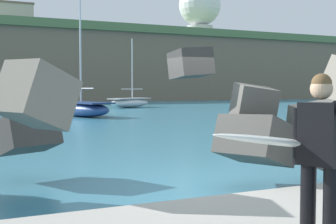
# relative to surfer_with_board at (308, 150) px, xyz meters

# --- Properties ---
(ground_plane) EXTENTS (400.00, 400.00, 0.00)m
(ground_plane) POSITION_rel_surfer_with_board_xyz_m (1.26, 4.28, -1.28)
(ground_plane) COLOR teal
(breakwater_jetty) EXTENTS (30.08, 5.74, 2.78)m
(breakwater_jetty) POSITION_rel_surfer_with_board_xyz_m (1.81, 4.82, -0.02)
(breakwater_jetty) COLOR #3D3A38
(breakwater_jetty) RESTS_ON ground
(surfer_with_board) EXTENTS (2.10, 1.40, 1.78)m
(surfer_with_board) POSITION_rel_surfer_with_board_xyz_m (0.00, 0.00, 0.00)
(surfer_with_board) COLOR black
(surfer_with_board) RESTS_ON walkway_path
(boat_mid_centre) EXTENTS (5.43, 4.16, 6.81)m
(boat_mid_centre) POSITION_rel_surfer_with_board_xyz_m (11.37, 37.89, -0.74)
(boat_mid_centre) COLOR white
(boat_mid_centre) RESTS_ON ground
(boat_mid_right) EXTENTS (3.34, 5.61, 7.88)m
(boat_mid_right) POSITION_rel_surfer_with_board_xyz_m (3.89, 25.65, -0.71)
(boat_mid_right) COLOR navy
(boat_mid_right) RESTS_ON ground
(mooring_buoy_inner) EXTENTS (0.44, 0.44, 0.44)m
(mooring_buoy_inner) POSITION_rel_surfer_with_board_xyz_m (12.74, 13.14, -1.06)
(mooring_buoy_inner) COLOR silver
(mooring_buoy_inner) RESTS_ON ground
(headland_bluff) EXTENTS (102.97, 43.45, 11.46)m
(headland_bluff) POSITION_rel_surfer_with_board_xyz_m (20.38, 79.88, 4.47)
(headland_bluff) COLOR #756651
(headland_bluff) RESTS_ON ground
(radar_dome) EXTENTS (8.53, 8.53, 11.68)m
(radar_dome) POSITION_rel_surfer_with_board_xyz_m (39.90, 76.46, 16.87)
(radar_dome) COLOR silver
(radar_dome) RESTS_ON headland_bluff
(station_building_west) EXTENTS (5.66, 5.05, 4.59)m
(station_building_west) POSITION_rel_surfer_with_board_xyz_m (4.12, 75.19, 12.49)
(station_building_west) COLOR #B2ADA3
(station_building_west) RESTS_ON headland_bluff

